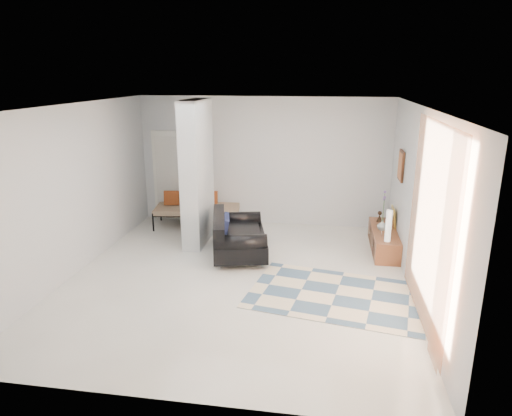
# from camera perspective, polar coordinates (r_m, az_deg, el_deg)

# --- Properties ---
(floor) EXTENTS (6.00, 6.00, 0.00)m
(floor) POSITION_cam_1_polar(r_m,az_deg,el_deg) (7.65, -2.31, -8.77)
(floor) COLOR beige
(floor) RESTS_ON ground
(ceiling) EXTENTS (6.00, 6.00, 0.00)m
(ceiling) POSITION_cam_1_polar(r_m,az_deg,el_deg) (6.94, -2.58, 12.64)
(ceiling) COLOR white
(ceiling) RESTS_ON wall_back
(wall_back) EXTENTS (6.00, 0.00, 6.00)m
(wall_back) POSITION_cam_1_polar(r_m,az_deg,el_deg) (10.05, 0.92, 5.80)
(wall_back) COLOR silver
(wall_back) RESTS_ON ground
(wall_front) EXTENTS (6.00, 0.00, 6.00)m
(wall_front) POSITION_cam_1_polar(r_m,az_deg,el_deg) (4.43, -10.13, -8.64)
(wall_front) COLOR silver
(wall_front) RESTS_ON ground
(wall_left) EXTENTS (0.00, 6.00, 6.00)m
(wall_left) POSITION_cam_1_polar(r_m,az_deg,el_deg) (8.15, -21.77, 2.08)
(wall_left) COLOR silver
(wall_left) RESTS_ON ground
(wall_right) EXTENTS (0.00, 6.00, 6.00)m
(wall_right) POSITION_cam_1_polar(r_m,az_deg,el_deg) (7.17, 19.66, 0.43)
(wall_right) COLOR silver
(wall_right) RESTS_ON ground
(partition_column) EXTENTS (0.35, 1.20, 2.80)m
(partition_column) POSITION_cam_1_polar(r_m,az_deg,el_deg) (8.94, -7.37, 4.32)
(partition_column) COLOR silver
(partition_column) RESTS_ON floor
(hallway_door) EXTENTS (0.85, 0.06, 2.04)m
(hallway_door) POSITION_cam_1_polar(r_m,az_deg,el_deg) (10.58, -10.48, 3.97)
(hallway_door) COLOR white
(hallway_door) RESTS_ON floor
(curtain) EXTENTS (0.00, 2.55, 2.55)m
(curtain) POSITION_cam_1_polar(r_m,az_deg,el_deg) (6.06, 20.85, -2.05)
(curtain) COLOR orange
(curtain) RESTS_ON wall_right
(wall_art) EXTENTS (0.04, 0.45, 0.55)m
(wall_art) POSITION_cam_1_polar(r_m,az_deg,el_deg) (8.74, 17.70, 5.07)
(wall_art) COLOR #391C0F
(wall_art) RESTS_ON wall_right
(media_console) EXTENTS (0.45, 1.62, 0.80)m
(media_console) POSITION_cam_1_polar(r_m,az_deg,el_deg) (9.09, 15.66, -3.81)
(media_console) COLOR brown
(media_console) RESTS_ON floor
(loveseat) EXTENTS (1.28, 1.77, 0.76)m
(loveseat) POSITION_cam_1_polar(r_m,az_deg,el_deg) (8.49, -2.53, -3.56)
(loveseat) COLOR silver
(loveseat) RESTS_ON floor
(daybed) EXTENTS (1.93, 1.03, 0.77)m
(daybed) POSITION_cam_1_polar(r_m,az_deg,el_deg) (10.15, -7.47, 0.04)
(daybed) COLOR black
(daybed) RESTS_ON floor
(area_rug) EXTENTS (2.85, 2.15, 0.01)m
(area_rug) POSITION_cam_1_polar(r_m,az_deg,el_deg) (7.21, 9.92, -10.65)
(area_rug) COLOR beige
(area_rug) RESTS_ON floor
(cylinder_lamp) EXTENTS (0.10, 0.10, 0.57)m
(cylinder_lamp) POSITION_cam_1_polar(r_m,az_deg,el_deg) (8.36, 16.23, -2.16)
(cylinder_lamp) COLOR beige
(cylinder_lamp) RESTS_ON media_console
(bronze_figurine) EXTENTS (0.12, 0.12, 0.22)m
(bronze_figurine) POSITION_cam_1_polar(r_m,az_deg,el_deg) (9.45, 15.19, -1.04)
(bronze_figurine) COLOR black
(bronze_figurine) RESTS_ON media_console
(vase) EXTENTS (0.19, 0.19, 0.20)m
(vase) POSITION_cam_1_polar(r_m,az_deg,el_deg) (8.98, 15.50, -2.08)
(vase) COLOR silver
(vase) RESTS_ON media_console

